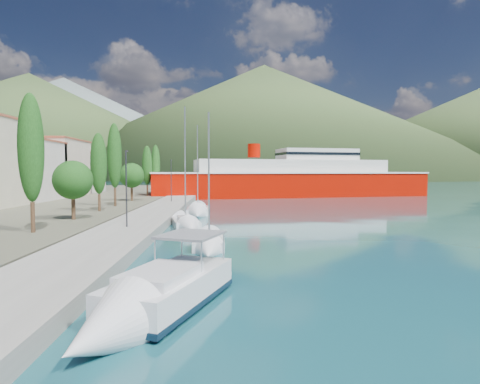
{
  "coord_description": "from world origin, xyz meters",
  "views": [
    {
      "loc": [
        -1.28,
        -18.65,
        5.21
      ],
      "look_at": [
        0.0,
        14.0,
        3.5
      ],
      "focal_mm": 30.0,
      "sensor_mm": 36.0,
      "label": 1
    }
  ],
  "objects": [
    {
      "name": "sailboat_far",
      "position": [
        -4.42,
        28.19,
        0.33
      ],
      "size": [
        2.91,
        8.08,
        11.71
      ],
      "color": "silver",
      "rests_on": "ground"
    },
    {
      "name": "ground",
      "position": [
        0.0,
        120.0,
        0.0
      ],
      "size": [
        1400.0,
        1400.0,
        0.0
      ],
      "primitive_type": "plane",
      "color": "#164C56"
    },
    {
      "name": "hills_near",
      "position": [
        98.04,
        372.5,
        49.18
      ],
      "size": [
        1010.0,
        520.0,
        115.0
      ],
      "color": "#3E552B",
      "rests_on": "ground"
    },
    {
      "name": "lamp_posts",
      "position": [
        -9.0,
        14.69,
        4.08
      ],
      "size": [
        0.15,
        49.43,
        6.06
      ],
      "color": "#2D2D33",
      "rests_on": "quay"
    },
    {
      "name": "motor_cruiser",
      "position": [
        -3.88,
        -4.84,
        0.55
      ],
      "size": [
        5.63,
        9.31,
        3.31
      ],
      "color": "black",
      "rests_on": "ground"
    },
    {
      "name": "sailboat_mid",
      "position": [
        -4.58,
        17.27,
        0.29
      ],
      "size": [
        3.9,
        8.63,
        12.02
      ],
      "color": "silver",
      "rests_on": "ground"
    },
    {
      "name": "ferry",
      "position": [
        12.59,
        63.63,
        3.42
      ],
      "size": [
        57.88,
        22.3,
        11.25
      ],
      "color": "#B10C00",
      "rests_on": "ground"
    },
    {
      "name": "hills_far",
      "position": [
        138.59,
        618.73,
        77.39
      ],
      "size": [
        1480.0,
        900.0,
        180.0
      ],
      "color": "slate",
      "rests_on": "ground"
    },
    {
      "name": "sailboat_near",
      "position": [
        -2.31,
        7.33,
        0.28
      ],
      "size": [
        2.19,
        7.0,
        10.0
      ],
      "color": "silver",
      "rests_on": "ground"
    },
    {
      "name": "quay",
      "position": [
        -9.0,
        26.0,
        0.4
      ],
      "size": [
        5.0,
        88.0,
        0.8
      ],
      "primitive_type": "cube",
      "color": "gray",
      "rests_on": "ground"
    },
    {
      "name": "tree_row",
      "position": [
        -15.32,
        31.8,
        5.73
      ],
      "size": [
        3.76,
        62.95,
        10.62
      ],
      "color": "#47301E",
      "rests_on": "land_strip"
    }
  ]
}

